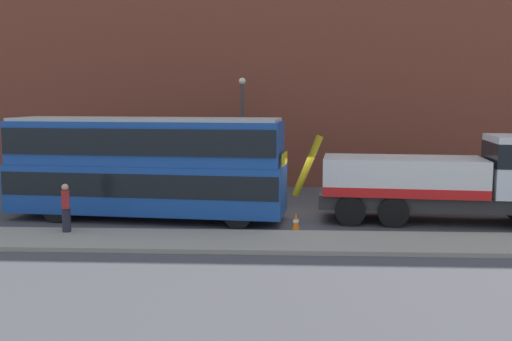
{
  "coord_description": "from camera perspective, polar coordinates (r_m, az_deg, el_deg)",
  "views": [
    {
      "loc": [
        -0.71,
        -23.16,
        4.9
      ],
      "look_at": [
        -1.82,
        -0.54,
        2.0
      ],
      "focal_mm": 40.83,
      "sensor_mm": 36.0,
      "label": 1
    }
  ],
  "objects": [
    {
      "name": "street_lamp",
      "position": [
        29.8,
        -1.35,
        4.55
      ],
      "size": [
        0.36,
        0.36,
        5.83
      ],
      "color": "#38383D",
      "rests_on": "ground_plane"
    },
    {
      "name": "traffic_cone_near_bus",
      "position": [
        21.25,
        3.92,
        -5.11
      ],
      "size": [
        0.36,
        0.36,
        0.72
      ],
      "color": "orange",
      "rests_on": "ground_plane"
    },
    {
      "name": "double_decker_bus",
      "position": [
        23.43,
        -10.74,
        0.63
      ],
      "size": [
        11.2,
        3.66,
        4.06
      ],
      "rotation": [
        0.0,
        0.0,
        -0.1
      ],
      "color": "#19479E",
      "rests_on": "ground_plane"
    },
    {
      "name": "recovery_tow_truck",
      "position": [
        23.66,
        18.45,
        -0.71
      ],
      "size": [
        10.24,
        3.54,
        3.67
      ],
      "rotation": [
        0.0,
        0.0,
        -0.1
      ],
      "color": "#2D2D2D",
      "rests_on": "ground_plane"
    },
    {
      "name": "building_facade",
      "position": [
        32.05,
        4.18,
        12.96
      ],
      "size": [
        60.0,
        1.5,
        16.0
      ],
      "color": "brown",
      "rests_on": "ground_plane"
    },
    {
      "name": "ground_plane",
      "position": [
        23.69,
        4.49,
        -4.67
      ],
      "size": [
        120.0,
        120.0,
        0.0
      ],
      "primitive_type": "plane",
      "color": "#424247"
    },
    {
      "name": "near_kerb",
      "position": [
        19.58,
        4.84,
        -7.0
      ],
      "size": [
        60.0,
        2.8,
        0.15
      ],
      "primitive_type": "cube",
      "color": "gray",
      "rests_on": "ground_plane"
    },
    {
      "name": "pedestrian_onlooker",
      "position": [
        21.52,
        -18.13,
        -3.55
      ],
      "size": [
        0.38,
        0.46,
        1.71
      ],
      "rotation": [
        0.0,
        0.0,
        0.33
      ],
      "color": "#232333",
      "rests_on": "near_kerb"
    }
  ]
}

